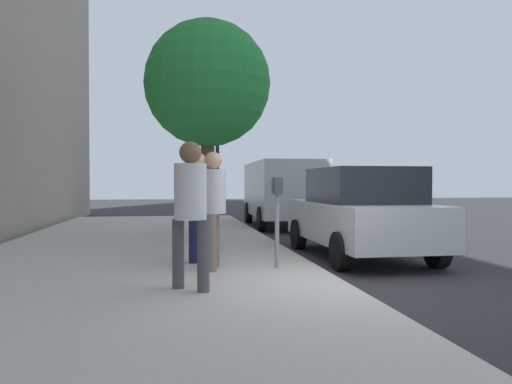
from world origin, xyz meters
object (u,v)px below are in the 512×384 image
(parking_meter, at_px, (277,203))
(traffic_signal, at_px, (221,150))
(pedestrian_bystander, at_px, (190,202))
(parked_sedan_near, at_px, (360,212))
(street_tree, at_px, (208,85))
(parked_van_far, at_px, (282,190))
(parking_officer, at_px, (198,197))
(pedestrian_at_meter, at_px, (213,200))

(parking_meter, bearing_deg, traffic_signal, 0.31)
(pedestrian_bystander, bearing_deg, parked_sedan_near, -5.35)
(pedestrian_bystander, distance_m, traffic_signal, 10.65)
(street_tree, xyz_separation_m, traffic_signal, (4.72, -0.74, -1.25))
(parking_meter, distance_m, parked_sedan_near, 2.73)
(parked_van_far, bearing_deg, parking_officer, 158.43)
(parking_officer, bearing_deg, street_tree, 110.73)
(pedestrian_bystander, xyz_separation_m, parked_van_far, (10.44, -3.43, 0.01))
(parked_van_far, bearing_deg, pedestrian_bystander, 161.82)
(parking_meter, height_order, traffic_signal, traffic_signal)
(traffic_signal, bearing_deg, pedestrian_bystander, 172.73)
(parking_meter, bearing_deg, pedestrian_bystander, 135.53)
(parked_sedan_near, bearing_deg, pedestrian_at_meter, 119.71)
(street_tree, height_order, traffic_signal, street_tree)
(parking_meter, xyz_separation_m, parked_sedan_near, (1.78, -2.04, -0.27))
(street_tree, distance_m, traffic_signal, 4.94)
(parking_meter, height_order, parking_officer, parking_officer)
(parked_van_far, relative_size, traffic_signal, 1.46)
(parking_meter, height_order, pedestrian_bystander, pedestrian_bystander)
(pedestrian_bystander, height_order, parked_van_far, parked_van_far)
(pedestrian_at_meter, bearing_deg, pedestrian_bystander, -93.51)
(pedestrian_bystander, height_order, parked_sedan_near, pedestrian_bystander)
(parking_officer, distance_m, traffic_signal, 8.38)
(pedestrian_at_meter, height_order, parked_van_far, parked_van_far)
(pedestrian_bystander, height_order, street_tree, street_tree)
(pedestrian_at_meter, bearing_deg, parked_van_far, 82.87)
(pedestrian_bystander, bearing_deg, parking_officer, 36.56)
(parking_meter, distance_m, parking_officer, 1.47)
(parked_van_far, height_order, traffic_signal, traffic_signal)
(parked_van_far, bearing_deg, street_tree, 148.81)
(parked_sedan_near, bearing_deg, parking_officer, 105.78)
(parking_meter, height_order, parked_sedan_near, parked_sedan_near)
(parking_officer, height_order, street_tree, street_tree)
(parking_meter, distance_m, parked_van_far, 9.26)
(pedestrian_at_meter, bearing_deg, street_tree, 98.86)
(parking_meter, height_order, pedestrian_at_meter, pedestrian_at_meter)
(parking_meter, relative_size, pedestrian_at_meter, 0.78)
(pedestrian_at_meter, relative_size, street_tree, 0.35)
(parking_meter, bearing_deg, parking_officer, 53.51)
(parked_sedan_near, xyz_separation_m, traffic_signal, (7.29, 2.09, 1.68))
(pedestrian_at_meter, height_order, parked_sedan_near, pedestrian_at_meter)
(pedestrian_bystander, relative_size, traffic_signal, 0.51)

